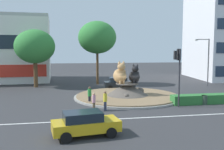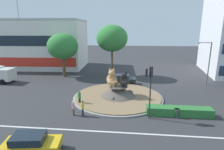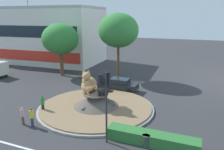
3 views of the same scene
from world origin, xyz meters
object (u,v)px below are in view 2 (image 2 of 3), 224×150
(traffic_light_mast, at_px, (150,81))
(cat_statue_black, at_px, (124,80))
(pedestrian_yellow_shirt, at_px, (83,108))
(streetlight_arm, at_px, (208,61))
(broadleaf_tree_behind_island, at_px, (63,46))
(shophouse_block, at_px, (36,44))
(second_tree_near_tower, at_px, (112,38))
(litter_bin, at_px, (177,113))
(pedestrian_green_shirt, at_px, (79,98))
(hatchback_near_shophouse, at_px, (123,79))
(pedestrian_pink_shirt, at_px, (73,108))
(sedan_on_far_lane, at_px, (31,144))
(cat_statue_calico, at_px, (112,79))

(traffic_light_mast, bearing_deg, cat_statue_black, 26.53)
(pedestrian_yellow_shirt, bearing_deg, streetlight_arm, -40.83)
(broadleaf_tree_behind_island, bearing_deg, shophouse_block, 138.28)
(second_tree_near_tower, distance_m, litter_bin, 19.62)
(pedestrian_green_shirt, height_order, litter_bin, pedestrian_green_shirt)
(broadleaf_tree_behind_island, distance_m, hatchback_near_shophouse, 12.93)
(cat_statue_black, relative_size, pedestrian_green_shirt, 1.27)
(traffic_light_mast, bearing_deg, pedestrian_pink_shirt, 92.13)
(pedestrian_yellow_shirt, relative_size, hatchback_near_shophouse, 0.41)
(cat_statue_black, height_order, pedestrian_green_shirt, cat_statue_black)
(cat_statue_black, distance_m, sedan_on_far_lane, 13.50)
(second_tree_near_tower, bearing_deg, sedan_on_far_lane, -98.67)
(second_tree_near_tower, height_order, pedestrian_yellow_shirt, second_tree_near_tower)
(shophouse_block, relative_size, pedestrian_yellow_shirt, 13.79)
(pedestrian_yellow_shirt, xyz_separation_m, hatchback_near_shophouse, (3.71, 11.91, -0.08))
(second_tree_near_tower, xyz_separation_m, sedan_on_far_lane, (-3.55, -23.27, -6.42))
(shophouse_block, distance_m, hatchback_near_shophouse, 25.28)
(second_tree_near_tower, height_order, hatchback_near_shophouse, second_tree_near_tower)
(second_tree_near_tower, relative_size, pedestrian_yellow_shirt, 5.72)
(shophouse_block, xyz_separation_m, pedestrian_pink_shirt, (16.70, -24.55, -4.64))
(cat_statue_black, height_order, shophouse_block, shophouse_block)
(streetlight_arm, distance_m, sedan_on_far_lane, 26.96)
(shophouse_block, xyz_separation_m, hatchback_near_shophouse, (21.40, -12.62, -4.68))
(shophouse_block, bearing_deg, cat_statue_calico, -46.04)
(cat_statue_calico, distance_m, broadleaf_tree_behind_island, 14.62)
(shophouse_block, bearing_deg, broadleaf_tree_behind_island, -44.59)
(litter_bin, bearing_deg, broadleaf_tree_behind_island, 139.30)
(pedestrian_green_shirt, bearing_deg, cat_statue_black, -162.66)
(second_tree_near_tower, relative_size, pedestrian_green_shirt, 5.60)
(cat_statue_calico, height_order, shophouse_block, shophouse_block)
(broadleaf_tree_behind_island, bearing_deg, pedestrian_yellow_shirt, -63.84)
(cat_statue_calico, bearing_deg, pedestrian_yellow_shirt, -29.27)
(traffic_light_mast, relative_size, second_tree_near_tower, 0.55)
(traffic_light_mast, distance_m, pedestrian_green_shirt, 8.82)
(traffic_light_mast, xyz_separation_m, pedestrian_green_shirt, (-7.90, 2.55, -2.99))
(pedestrian_yellow_shirt, height_order, hatchback_near_shophouse, pedestrian_yellow_shirt)
(traffic_light_mast, height_order, pedestrian_pink_shirt, traffic_light_mast)
(streetlight_arm, bearing_deg, broadleaf_tree_behind_island, 2.60)
(broadleaf_tree_behind_island, height_order, pedestrian_green_shirt, broadleaf_tree_behind_island)
(broadleaf_tree_behind_island, distance_m, pedestrian_green_shirt, 15.18)
(traffic_light_mast, bearing_deg, broadleaf_tree_behind_island, 43.53)
(second_tree_near_tower, bearing_deg, cat_statue_black, -76.40)
(cat_statue_black, bearing_deg, pedestrian_green_shirt, -58.74)
(shophouse_block, distance_m, litter_bin, 36.72)
(cat_statue_black, distance_m, litter_bin, 7.74)
(cat_statue_calico, bearing_deg, pedestrian_pink_shirt, -37.00)
(broadleaf_tree_behind_island, height_order, litter_bin, broadleaf_tree_behind_island)
(second_tree_near_tower, distance_m, pedestrian_pink_shirt, 18.36)
(pedestrian_green_shirt, relative_size, sedan_on_far_lane, 0.41)
(shophouse_block, height_order, litter_bin, shophouse_block)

